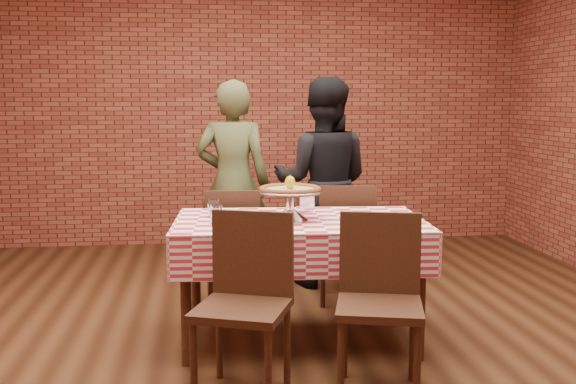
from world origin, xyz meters
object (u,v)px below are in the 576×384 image
object	(u,v)px
pizza	(290,190)
chair_far_right	(346,242)
diner_olive	(233,183)
water_glass_left	(216,214)
chair_near_right	(379,308)
condiment_caddy	(305,201)
pizza_stand	(290,205)
chair_far_left	(232,246)
diner_black	(323,182)
water_glass_right	(213,208)
chair_near_left	(242,308)
table	(299,281)

from	to	relation	value
pizza	chair_far_right	bearing A→B (deg)	56.46
pizza	diner_olive	distance (m)	1.41
water_glass_left	chair_near_right	size ratio (longest dim) A/B	0.12
condiment_caddy	pizza_stand	bearing A→B (deg)	-125.82
chair_far_left	diner_black	world-z (taller)	diner_black
water_glass_right	chair_near_left	size ratio (longest dim) A/B	0.12
chair_near_right	diner_olive	world-z (taller)	diner_olive
pizza	chair_near_right	size ratio (longest dim) A/B	0.41
pizza	water_glass_left	distance (m)	0.46
chair_near_left	chair_far_right	world-z (taller)	chair_near_left
pizza	chair_near_left	xyz separation A→B (m)	(-0.33, -0.74, -0.48)
diner_olive	diner_black	distance (m)	0.72
water_glass_left	chair_near_left	distance (m)	0.77
diner_olive	chair_far_right	bearing A→B (deg)	152.10
chair_near_left	diner_black	bearing A→B (deg)	89.93
chair_near_left	diner_black	xyz separation A→B (m)	(0.75, 1.99, 0.37)
water_glass_right	chair_far_right	world-z (taller)	chair_far_right
pizza_stand	condiment_caddy	world-z (taller)	pizza_stand
chair_near_right	chair_far_right	bearing A→B (deg)	98.32
water_glass_right	condiment_caddy	xyz separation A→B (m)	(0.59, 0.12, 0.01)
chair_near_left	diner_black	world-z (taller)	diner_black
water_glass_left	chair_far_right	world-z (taller)	chair_far_right
chair_near_right	chair_far_right	distance (m)	1.57
table	chair_far_right	xyz separation A→B (m)	(0.45, 0.76, 0.06)
diner_olive	diner_black	size ratio (longest dim) A/B	0.99
diner_olive	chair_far_left	bearing A→B (deg)	96.24
water_glass_right	diner_olive	distance (m)	1.24
table	diner_black	world-z (taller)	diner_black
pizza_stand	chair_far_right	world-z (taller)	pizza_stand
pizza_stand	pizza	bearing A→B (deg)	0.00
pizza	condiment_caddy	world-z (taller)	pizza
diner_olive	diner_black	xyz separation A→B (m)	(0.70, -0.13, 0.01)
table	water_glass_left	distance (m)	0.67
pizza_stand	chair_near_right	world-z (taller)	pizza_stand
water_glass_left	chair_near_left	bearing A→B (deg)	-80.87
pizza	condiment_caddy	distance (m)	0.32
water_glass_left	chair_far_left	world-z (taller)	water_glass_left
chair_far_right	diner_olive	bearing A→B (deg)	-27.80
pizza_stand	condiment_caddy	distance (m)	0.31
pizza_stand	chair_near_left	world-z (taller)	pizza_stand
table	water_glass_right	bearing A→B (deg)	164.60
water_glass_left	water_glass_right	distance (m)	0.22
water_glass_right	condiment_caddy	world-z (taller)	condiment_caddy
pizza_stand	pizza	world-z (taller)	pizza
condiment_caddy	chair_near_left	xyz separation A→B (m)	(-0.47, -1.01, -0.37)
water_glass_left	chair_far_right	xyz separation A→B (m)	(0.95, 0.84, -0.37)
pizza_stand	water_glass_left	bearing A→B (deg)	-171.26
diner_black	diner_olive	bearing A→B (deg)	4.23
chair_far_right	diner_black	distance (m)	0.62
table	condiment_caddy	distance (m)	0.53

